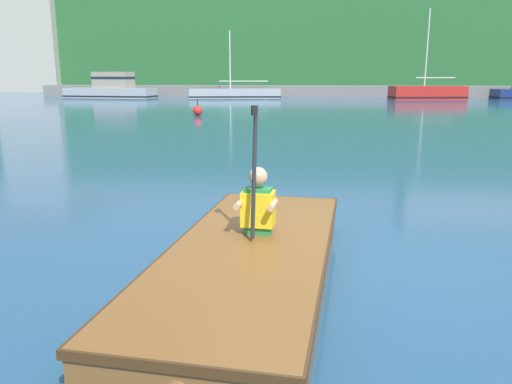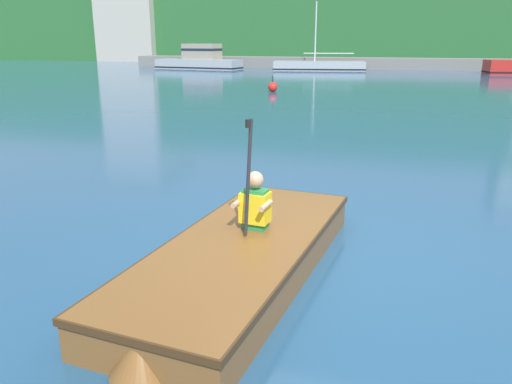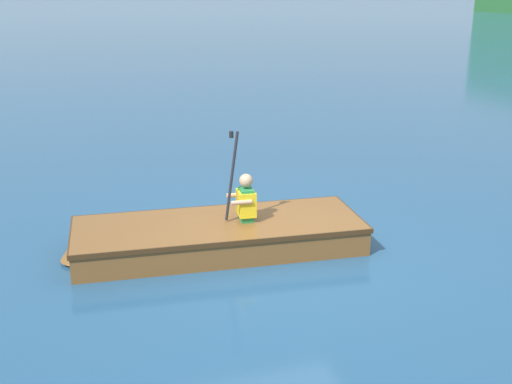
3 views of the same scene
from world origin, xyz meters
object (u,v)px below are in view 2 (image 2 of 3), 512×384
(rowboat_foreground, at_px, (239,257))
(channel_buoy, at_px, (273,87))
(moored_boat_dock_west_inner, at_px, (200,60))
(person_paddler, at_px, (255,203))
(moored_boat_dock_center_far, at_px, (319,66))

(rowboat_foreground, xyz_separation_m, channel_buoy, (-4.45, 18.23, 0.01))
(moored_boat_dock_west_inner, xyz_separation_m, rowboat_foreground, (15.26, -35.44, -0.52))
(moored_boat_dock_west_inner, height_order, person_paddler, moored_boat_dock_west_inner)
(moored_boat_dock_west_inner, xyz_separation_m, moored_boat_dock_center_far, (9.89, 0.72, -0.39))
(moored_boat_dock_center_far, distance_m, person_paddler, 36.17)
(moored_boat_dock_west_inner, height_order, moored_boat_dock_center_far, moored_boat_dock_center_far)
(moored_boat_dock_west_inner, bearing_deg, moored_boat_dock_center_far, 4.17)
(person_paddler, bearing_deg, moored_boat_dock_center_far, 98.59)
(channel_buoy, bearing_deg, rowboat_foreground, -76.28)
(person_paddler, bearing_deg, rowboat_foreground, -95.45)
(person_paddler, xyz_separation_m, channel_buoy, (-4.49, 17.83, -0.42))
(moored_boat_dock_center_far, bearing_deg, rowboat_foreground, -81.56)
(moored_boat_dock_west_inner, height_order, channel_buoy, moored_boat_dock_west_inner)
(person_paddler, bearing_deg, channel_buoy, 104.13)
(channel_buoy, bearing_deg, moored_boat_dock_west_inner, 122.12)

